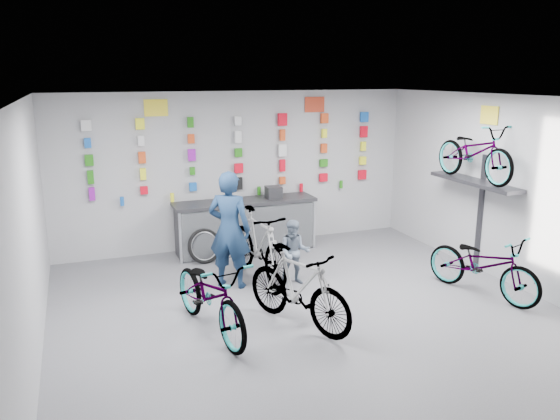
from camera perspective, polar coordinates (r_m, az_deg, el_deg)
name	(u,v)px	position (r m, az deg, el deg)	size (l,w,h in m)	color
floor	(325,329)	(7.47, 4.71, -12.25)	(8.00, 8.00, 0.00)	#505055
ceiling	(330,100)	(6.71, 5.23, 11.40)	(8.00, 8.00, 0.00)	white
wall_back	(238,170)	(10.60, -4.44, 4.18)	(7.00, 7.00, 0.00)	#B3B3B5
wall_left	(25,251)	(6.32, -25.10, -3.89)	(8.00, 8.00, 0.00)	#B3B3B5
wall_right	(540,199)	(8.99, 25.51, 1.08)	(8.00, 8.00, 0.00)	#B3B3B5
counter	(246,227)	(10.39, -3.62, -1.74)	(2.70, 0.66, 1.00)	black
merch_wall	(244,154)	(10.52, -3.76, 5.88)	(5.57, 0.08, 1.57)	purple
wall_bracket	(475,187)	(9.73, 19.75, 2.30)	(0.39, 1.90, 2.00)	#333338
sign_left	(156,108)	(10.13, -12.84, 10.37)	(0.42, 0.02, 0.30)	yellow
sign_right	(315,105)	(11.00, 3.63, 10.94)	(0.42, 0.02, 0.30)	red
sign_side	(489,115)	(9.68, 21.02, 9.24)	(0.02, 0.40, 0.30)	yellow
bike_left	(210,295)	(7.21, -7.29, -8.77)	(0.69, 1.99, 1.04)	gray
bike_center	(298,288)	(7.31, 1.91, -8.12)	(0.51, 1.81, 1.09)	gray
bike_right	(483,264)	(8.87, 20.46, -5.34)	(0.66, 1.88, 0.99)	gray
bike_service	(259,244)	(8.98, -2.23, -3.61)	(0.55, 1.94, 1.17)	gray
bike_wall	(475,152)	(9.59, 19.67, 5.72)	(0.63, 1.80, 0.95)	gray
clerk	(230,230)	(8.57, -5.30, -2.07)	(0.68, 0.45, 1.87)	#162D4C
customer	(294,252)	(8.76, 1.51, -4.44)	(0.51, 0.40, 1.06)	slate
spare_wheel	(205,246)	(9.89, -7.89, -3.75)	(0.67, 0.34, 0.64)	black
register	(274,192)	(10.43, -0.68, 1.87)	(0.28, 0.30, 0.22)	black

